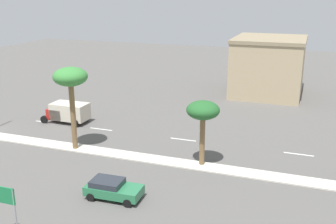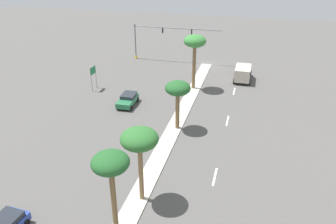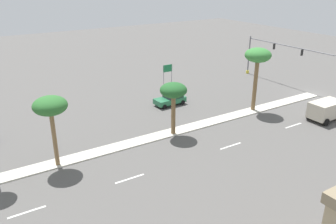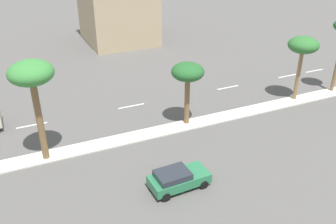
% 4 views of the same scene
% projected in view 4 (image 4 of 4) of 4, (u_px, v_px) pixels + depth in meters
% --- Properties ---
extents(ground_plane, '(160.00, 160.00, 0.00)m').
position_uv_depth(ground_plane, '(237.00, 114.00, 36.16)').
color(ground_plane, '#565451').
extents(median_curb, '(1.80, 78.06, 0.12)m').
position_uv_depth(median_curb, '(305.00, 98.00, 39.28)').
color(median_curb, beige).
rests_on(median_curb, ground).
extents(lane_stripe_leading, '(0.20, 2.80, 0.01)m').
position_uv_depth(lane_stripe_leading, '(32.00, 125.00, 34.16)').
color(lane_stripe_leading, silver).
rests_on(lane_stripe_leading, ground).
extents(lane_stripe_far, '(0.20, 2.80, 0.01)m').
position_uv_depth(lane_stripe_far, '(131.00, 106.00, 37.74)').
color(lane_stripe_far, silver).
rests_on(lane_stripe_far, ground).
extents(lane_stripe_front, '(0.20, 2.80, 0.01)m').
position_uv_depth(lane_stripe_front, '(228.00, 87.00, 42.01)').
color(lane_stripe_front, silver).
rests_on(lane_stripe_front, ground).
extents(lane_stripe_right, '(0.20, 2.80, 0.01)m').
position_uv_depth(lane_stripe_right, '(287.00, 76.00, 45.16)').
color(lane_stripe_right, silver).
rests_on(lane_stripe_right, ground).
extents(lane_stripe_rear, '(0.20, 2.80, 0.01)m').
position_uv_depth(lane_stripe_rear, '(314.00, 71.00, 46.74)').
color(lane_stripe_rear, silver).
rests_on(lane_stripe_rear, ground).
extents(commercial_building, '(11.96, 10.27, 8.57)m').
position_uv_depth(commercial_building, '(118.00, 14.00, 56.72)').
color(commercial_building, tan).
rests_on(commercial_building, ground).
extents(palm_tree_leading, '(3.29, 3.29, 8.17)m').
position_uv_depth(palm_tree_leading, '(32.00, 77.00, 26.09)').
color(palm_tree_leading, brown).
rests_on(palm_tree_leading, median_curb).
extents(palm_tree_far, '(2.94, 2.94, 5.90)m').
position_uv_depth(palm_tree_far, '(188.00, 74.00, 32.17)').
color(palm_tree_far, brown).
rests_on(palm_tree_far, median_curb).
extents(palm_tree_right, '(3.06, 3.06, 6.76)m').
position_uv_depth(palm_tree_right, '(303.00, 46.00, 36.45)').
color(palm_tree_right, olive).
rests_on(palm_tree_right, median_curb).
extents(sedan_green_rear, '(2.22, 4.35, 1.46)m').
position_uv_depth(sedan_green_rear, '(178.00, 178.00, 25.81)').
color(sedan_green_rear, '#287047').
rests_on(sedan_green_rear, ground).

